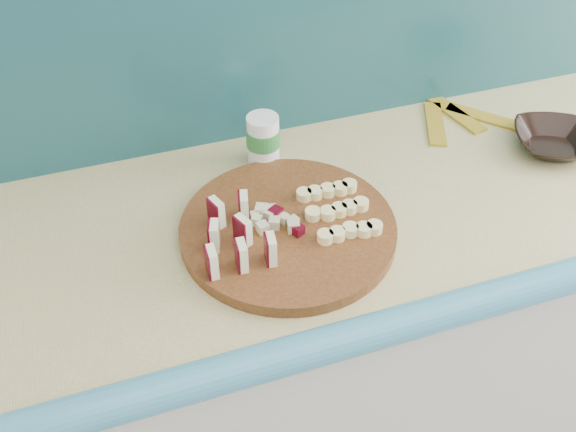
{
  "coord_description": "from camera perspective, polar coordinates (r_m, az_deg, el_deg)",
  "views": [
    {
      "loc": [
        -0.69,
        0.65,
        1.72
      ],
      "look_at": [
        -0.42,
        1.45,
        0.95
      ],
      "focal_mm": 40.0,
      "sensor_mm": 36.0,
      "label": 1
    }
  ],
  "objects": [
    {
      "name": "kitchen_counter",
      "position": [
        1.71,
        16.39,
        -7.69
      ],
      "size": [
        2.2,
        0.63,
        0.91
      ],
      "color": "beige",
      "rests_on": "ground"
    },
    {
      "name": "apple_chunks",
      "position": [
        1.14,
        -1.22,
        -0.63
      ],
      "size": [
        0.05,
        0.06,
        0.02
      ],
      "color": "beige",
      "rests_on": "cutting_board"
    },
    {
      "name": "apple_wedges",
      "position": [
        1.1,
        -4.82,
        -1.74
      ],
      "size": [
        0.12,
        0.15,
        0.05
      ],
      "color": "#FFF7CB",
      "rests_on": "cutting_board"
    },
    {
      "name": "canister",
      "position": [
        1.3,
        -2.23,
        6.78
      ],
      "size": [
        0.07,
        0.07,
        0.11
      ],
      "rotation": [
        0.0,
        0.0,
        0.2
      ],
      "color": "white",
      "rests_on": "kitchen_counter"
    },
    {
      "name": "brown_bowl",
      "position": [
        1.47,
        22.6,
        6.16
      ],
      "size": [
        0.22,
        0.22,
        0.04
      ],
      "primitive_type": "imported",
      "rotation": [
        0.0,
        0.0,
        -0.39
      ],
      "color": "black",
      "rests_on": "kitchen_counter"
    },
    {
      "name": "banana_peel",
      "position": [
        1.51,
        14.88,
        8.42
      ],
      "size": [
        0.24,
        0.19,
        0.01
      ],
      "rotation": [
        0.0,
        0.0,
        0.02
      ],
      "color": "gold",
      "rests_on": "kitchen_counter"
    },
    {
      "name": "banana_slices",
      "position": [
        1.17,
        4.49,
        0.52
      ],
      "size": [
        0.13,
        0.15,
        0.02
      ],
      "color": "#FCEC9A",
      "rests_on": "cutting_board"
    },
    {
      "name": "cutting_board",
      "position": [
        1.16,
        0.0,
        -1.18
      ],
      "size": [
        0.4,
        0.4,
        0.02
      ],
      "primitive_type": "cylinder",
      "rotation": [
        0.0,
        0.0,
        -0.03
      ],
      "color": "#471F0F",
      "rests_on": "kitchen_counter"
    }
  ]
}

